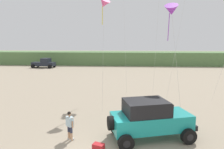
{
  "coord_description": "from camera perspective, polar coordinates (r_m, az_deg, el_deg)",
  "views": [
    {
      "loc": [
        0.98,
        -9.18,
        5.5
      ],
      "look_at": [
        0.14,
        2.89,
        3.55
      ],
      "focal_mm": 33.52,
      "sensor_mm": 36.0,
      "label": 1
    }
  ],
  "objects": [
    {
      "name": "cooler_box",
      "position": [
        11.18,
        -3.71,
        -19.23
      ],
      "size": [
        0.65,
        0.53,
        0.38
      ],
      "primitive_type": "cube",
      "rotation": [
        0.0,
        0.0,
        -0.35
      ],
      "color": "#B21E23",
      "rests_on": "ground_plane"
    },
    {
      "name": "jeep",
      "position": [
        12.18,
        10.32,
        -11.67
      ],
      "size": [
        5.02,
        3.46,
        2.26
      ],
      "color": "teal",
      "rests_on": "ground_plane"
    },
    {
      "name": "kite_orange_streamer",
      "position": [
        16.48,
        15.91,
        16.49
      ],
      "size": [
        1.41,
        2.31,
        8.24
      ],
      "color": "purple",
      "rests_on": "ground_plane"
    },
    {
      "name": "distant_pickup",
      "position": [
        45.47,
        -18.01,
        2.96
      ],
      "size": [
        4.75,
        2.76,
        1.98
      ],
      "color": "#1E232D",
      "rests_on": "ground_plane"
    },
    {
      "name": "person_watching",
      "position": [
        12.14,
        -11.44,
        -13.12
      ],
      "size": [
        0.51,
        0.46,
        1.67
      ],
      "color": "tan",
      "rests_on": "ground_plane"
    },
    {
      "name": "dune_ridge",
      "position": [
        49.87,
        6.86,
        4.47
      ],
      "size": [
        90.0,
        7.58,
        2.94
      ],
      "primitive_type": "cube",
      "color": "#567A47",
      "rests_on": "ground_plane"
    },
    {
      "name": "kite_blue_swept",
      "position": [
        18.35,
        -2.19,
        18.73
      ],
      "size": [
        1.33,
        3.38,
        9.09
      ],
      "color": "#E04C93",
      "rests_on": "ground_plane"
    }
  ]
}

